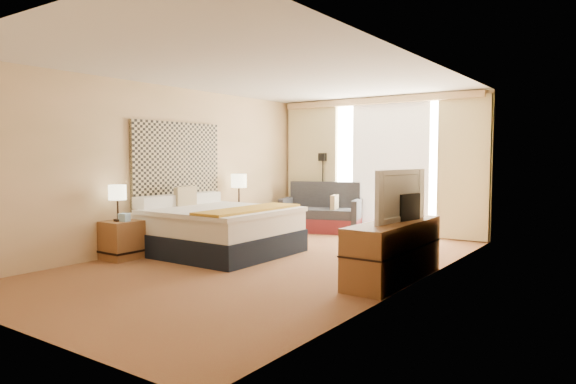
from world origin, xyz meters
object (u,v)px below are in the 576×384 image
Objects in this scene: nightstand_left at (123,240)px; loveseat at (322,215)px; desk_chair at (400,239)px; television at (393,195)px; bed at (218,229)px; media_dresser at (394,251)px; floor_lamp at (323,175)px; lamp_left at (117,193)px; lamp_right at (239,182)px; nightstand_right at (237,222)px.

loveseat is at bearing 77.23° from nightstand_left.
desk_chair reaches higher than nightstand_left.
nightstand_left is 0.51× the size of television.
bed is 2.87m from desk_chair.
media_dresser is at bearing -64.57° from loveseat.
floor_lamp reaches higher than loveseat.
floor_lamp is 4.49m from lamp_left.
lamp_left is at bearing 114.77° from television.
nightstand_left is at bearing -125.60° from bed.
lamp_right reaches higher than nightstand_left.
television reaches higher than desk_chair.
floor_lamp is 1.95m from lamp_right.
floor_lamp reaches higher than television.
lamp_left reaches higher than nightstand_left.
nightstand_right is 3.87m from desk_chair.
lamp_right is at bearing -110.42° from floor_lamp.
lamp_left reaches higher than loveseat.
lamp_left is 0.87× the size of lamp_right.
nightstand_left is 1.06× the size of lamp_left.
television reaches higher than nightstand_right.
nightstand_left is 4.48m from floor_lamp.
lamp_left is (-0.80, -1.21, 0.59)m from bed.
desk_chair is 3.87m from lamp_right.
nightstand_left is 3.85m from media_dresser.
lamp_right is (0.04, 2.52, 0.74)m from nightstand_left.
lamp_left is at bearing -99.10° from floor_lamp.
nightstand_right is at bearing 75.86° from television.
loveseat is 1.12× the size of floor_lamp.
lamp_right is at bearing 118.91° from bed.
lamp_right is (-3.66, 1.47, 0.66)m from media_dresser.
floor_lamp is at bearing 48.81° from television.
media_dresser is at bearing -21.93° from lamp_right.
loveseat is 0.86m from floor_lamp.
lamp_right is at bearing -138.03° from loveseat.
television reaches higher than loveseat.
television is at bearing -0.32° from bed.
television reaches higher than bed.
desk_chair is at bearing -18.08° from nightstand_right.
nightstand_left is 0.54× the size of desk_chair.
loveseat is (-2.79, 2.97, -0.03)m from media_dresser.
lamp_right reaches higher than media_dresser.
media_dresser is at bearing -1.59° from bed.
nightstand_left is at bearing -164.16° from media_dresser.
bed is (-2.89, 0.08, 0.01)m from media_dresser.
nightstand_left is at bearing -120.57° from loveseat.
nightstand_left is 0.68m from lamp_left.
nightstand_right is 0.74m from lamp_right.
lamp_left reaches higher than desk_chair.
desk_chair is (-0.03, 0.25, 0.10)m from media_dresser.
floor_lamp is (0.72, 4.35, 0.81)m from nightstand_left.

